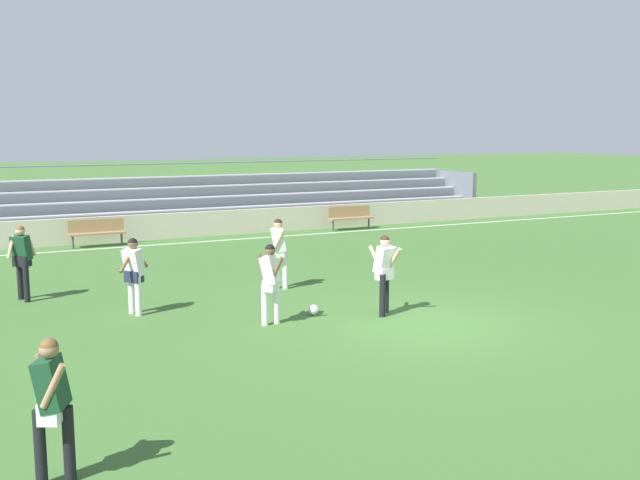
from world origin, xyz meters
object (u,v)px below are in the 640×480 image
player_white_overlapping (270,277)px  player_white_deep_cover (278,247)px  player_dark_trailing_run (22,256)px  player_dark_dropping_back (52,398)px  player_white_on_ball (134,269)px  player_white_pressing_high (385,268)px  soccer_ball (313,310)px  bench_far_left (350,216)px  bleacher_stand (187,201)px  bench_near_bin (97,230)px

player_white_overlapping → player_white_deep_cover: bearing=64.5°
player_dark_trailing_run → player_dark_dropping_back: player_dark_trailing_run is taller
player_white_on_ball → player_white_overlapping: bearing=-41.2°
player_white_overlapping → player_white_pressing_high: 2.44m
player_white_on_ball → soccer_ball: 3.83m
player_dark_trailing_run → soccer_ball: size_ratio=7.81×
player_white_pressing_high → soccer_ball: (-1.33, 0.64, -0.89)m
bench_far_left → player_white_pressing_high: (-5.61, -11.92, 0.46)m
bleacher_stand → soccer_ball: 14.85m
bench_far_left → player_dark_dropping_back: player_dark_dropping_back is taller
bench_far_left → player_dark_trailing_run: player_dark_trailing_run is taller
bench_far_left → player_white_overlapping: (-8.03, -11.58, 0.41)m
player_white_overlapping → player_white_pressing_high: bearing=-7.9°
bench_near_bin → player_dark_trailing_run: player_dark_trailing_run is taller
bench_near_bin → player_dark_trailing_run: 7.77m
player_white_overlapping → player_white_deep_cover: (1.41, 2.94, 0.08)m
bleacher_stand → player_white_overlapping: bearing=-99.7°
player_dark_trailing_run → player_dark_dropping_back: (-0.38, -9.47, -0.05)m
player_white_overlapping → player_white_pressing_high: player_white_pressing_high is taller
player_dark_dropping_back → player_white_on_ball: (2.37, 7.10, -0.02)m
player_white_deep_cover → player_white_overlapping: bearing=-115.5°
player_white_deep_cover → player_white_on_ball: (-3.66, -0.97, -0.07)m
bench_far_left → player_white_deep_cover: (-6.62, -8.64, 0.48)m
bench_near_bin → player_white_deep_cover: (2.86, -8.64, 0.48)m
player_dark_dropping_back → soccer_ball: (5.71, 5.43, -0.87)m
player_white_pressing_high → bench_near_bin: bearing=108.0°
bench_near_bin → player_white_overlapping: bearing=-82.8°
bleacher_stand → player_white_overlapping: size_ratio=16.00×
player_dark_trailing_run → soccer_ball: player_dark_trailing_run is taller
player_white_on_ball → soccer_ball: (3.34, -1.67, -0.85)m
player_dark_dropping_back → player_white_deep_cover: bearing=53.2°
bench_near_bin → player_white_pressing_high: bearing=-72.0°
player_white_overlapping → player_white_deep_cover: size_ratio=0.94×
bleacher_stand → bench_near_bin: 5.34m
player_white_deep_cover → player_white_on_ball: size_ratio=1.06×
bench_far_left → player_white_pressing_high: player_white_pressing_high is taller
player_white_pressing_high → bench_far_left: bearing=64.8°
bench_far_left → player_dark_trailing_run: size_ratio=1.05×
bench_near_bin → player_white_on_ball: 9.65m
player_dark_dropping_back → player_white_on_ball: size_ratio=1.02×
soccer_ball → player_white_pressing_high: bearing=-25.7°
bench_far_left → soccer_ball: bearing=-121.6°
player_white_pressing_high → player_white_deep_cover: 3.43m
bench_far_left → player_white_on_ball: (-10.28, -9.61, 0.41)m
player_dark_dropping_back → soccer_ball: 7.93m
player_white_on_ball → player_white_deep_cover: bearing=14.8°
player_white_overlapping → player_dark_trailing_run: size_ratio=0.94×
player_dark_trailing_run → player_white_on_ball: player_dark_trailing_run is taller
player_white_on_ball → player_dark_trailing_run: bearing=130.1°
bleacher_stand → player_white_pressing_high: 15.39m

